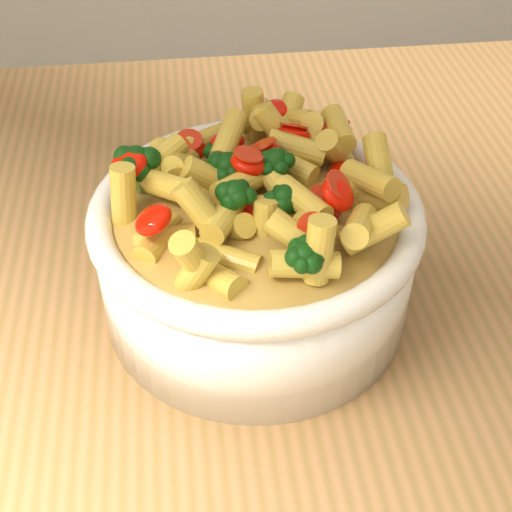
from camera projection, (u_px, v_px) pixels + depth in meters
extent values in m
cube|color=#AD794A|center=(136.00, 301.00, 0.59)|extent=(1.20, 0.80, 0.04)
cylinder|color=#AD794A|center=(497.00, 317.00, 1.20)|extent=(0.05, 0.05, 0.86)
cylinder|color=white|center=(256.00, 261.00, 0.53)|extent=(0.23, 0.23, 0.09)
ellipsoid|color=white|center=(256.00, 288.00, 0.55)|extent=(0.21, 0.21, 0.03)
torus|color=white|center=(256.00, 212.00, 0.50)|extent=(0.24, 0.24, 0.02)
ellipsoid|color=gold|center=(256.00, 212.00, 0.50)|extent=(0.20, 0.20, 0.02)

